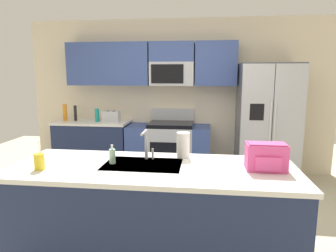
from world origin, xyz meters
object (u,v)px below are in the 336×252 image
(toaster, at_px, (111,116))
(sink_faucet, at_px, (146,142))
(refrigerator, at_px, (267,123))
(bottle_orange, at_px, (65,112))
(range_oven, at_px, (169,149))
(pepper_mill, at_px, (75,113))
(drink_cup_yellow, at_px, (39,162))
(soap_dispenser, at_px, (112,156))
(paper_towel_roll, at_px, (183,145))
(backpack, at_px, (266,156))
(bottle_teal, at_px, (97,115))

(toaster, relative_size, sink_faucet, 0.99)
(refrigerator, distance_m, sink_faucet, 2.59)
(toaster, distance_m, bottle_orange, 0.82)
(range_oven, bearing_deg, toaster, -176.88)
(pepper_mill, height_order, drink_cup_yellow, pepper_mill)
(drink_cup_yellow, height_order, soap_dispenser, drink_cup_yellow)
(drink_cup_yellow, xyz_separation_m, paper_towel_roll, (1.15, 0.52, 0.05))
(backpack, bearing_deg, range_oven, 114.84)
(pepper_mill, distance_m, backpack, 3.58)
(pepper_mill, distance_m, bottle_teal, 0.41)
(soap_dispenser, bearing_deg, drink_cup_yellow, -156.16)
(range_oven, relative_size, refrigerator, 0.74)
(range_oven, bearing_deg, bottle_teal, -177.24)
(bottle_teal, bearing_deg, soap_dispenser, -66.74)
(toaster, height_order, bottle_teal, bottle_teal)
(drink_cup_yellow, bearing_deg, backpack, 6.80)
(bottle_orange, distance_m, soap_dispenser, 2.78)
(toaster, relative_size, paper_towel_roll, 1.17)
(bottle_teal, xyz_separation_m, bottle_orange, (-0.58, 0.03, 0.03))
(bottle_orange, xyz_separation_m, drink_cup_yellow, (1.01, -2.54, -0.07))
(range_oven, relative_size, pepper_mill, 5.24)
(soap_dispenser, bearing_deg, sink_faucet, 29.03)
(sink_faucet, height_order, soap_dispenser, sink_faucet)
(refrigerator, height_order, drink_cup_yellow, refrigerator)
(range_oven, relative_size, paper_towel_roll, 5.67)
(bottle_teal, distance_m, drink_cup_yellow, 2.55)
(drink_cup_yellow, distance_m, soap_dispenser, 0.60)
(refrigerator, relative_size, pepper_mill, 7.13)
(pepper_mill, relative_size, backpack, 0.81)
(range_oven, height_order, pepper_mill, pepper_mill)
(drink_cup_yellow, bearing_deg, sink_faucet, 25.63)
(bottle_teal, distance_m, backpack, 3.24)
(drink_cup_yellow, xyz_separation_m, backpack, (1.86, 0.22, 0.05))
(bottle_teal, relative_size, bottle_orange, 0.76)
(backpack, bearing_deg, bottle_orange, 141.05)
(soap_dispenser, bearing_deg, bottle_teal, 113.26)
(pepper_mill, relative_size, bottle_orange, 0.91)
(toaster, bearing_deg, range_oven, 3.12)
(paper_towel_roll, bearing_deg, sink_faucet, -159.33)
(drink_cup_yellow, distance_m, backpack, 1.87)
(refrigerator, xyz_separation_m, bottle_teal, (-2.76, 0.01, 0.08))
(bottle_teal, bearing_deg, range_oven, 2.76)
(bottle_orange, bearing_deg, sink_faucet, -49.51)
(range_oven, xyz_separation_m, sink_faucet, (0.05, -2.18, 0.62))
(toaster, xyz_separation_m, pepper_mill, (-0.65, 0.05, 0.04))
(toaster, xyz_separation_m, paper_towel_roll, (1.35, -2.00, 0.03))
(backpack, bearing_deg, drink_cup_yellow, -173.20)
(soap_dispenser, distance_m, paper_towel_roll, 0.67)
(pepper_mill, xyz_separation_m, soap_dispenser, (1.38, -2.33, -0.06))
(range_oven, xyz_separation_m, refrigerator, (1.55, -0.07, 0.48))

